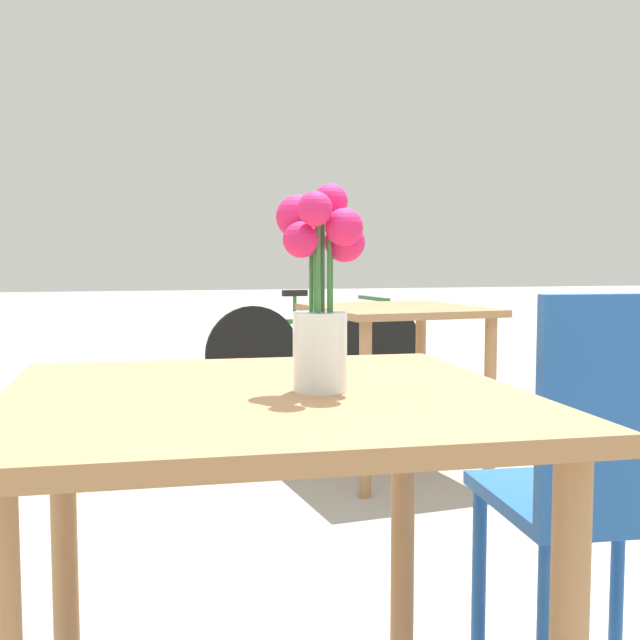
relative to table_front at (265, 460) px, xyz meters
name	(u,v)px	position (x,y,z in m)	size (l,w,h in m)	color
table_front	(265,460)	(0.00, 0.00, 0.00)	(0.83, 0.83, 0.74)	#9E7047
flower_vase	(321,291)	(0.09, -0.02, 0.27)	(0.14, 0.13, 0.33)	silver
cafe_chair	(609,480)	(0.71, 0.12, -0.11)	(0.43, 0.43, 0.88)	#1E519E
table_back	(396,336)	(0.94, 2.05, -0.03)	(0.76, 0.81, 0.73)	#9E7047
bicycle	(318,348)	(1.04, 3.91, -0.30)	(1.51, 0.44, 0.72)	black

